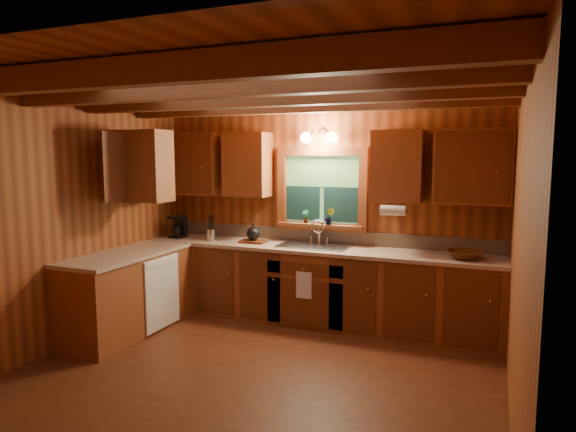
% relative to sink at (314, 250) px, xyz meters
% --- Properties ---
extents(room, '(4.20, 4.20, 4.20)m').
position_rel_sink_xyz_m(room, '(0.00, -1.60, 0.44)').
color(room, '#522714').
rests_on(room, ground).
extents(ceiling_beams, '(4.20, 2.54, 0.18)m').
position_rel_sink_xyz_m(ceiling_beams, '(0.00, -1.60, 1.63)').
color(ceiling_beams, brown).
rests_on(ceiling_beams, room).
extents(base_cabinets, '(4.20, 2.22, 0.86)m').
position_rel_sink_xyz_m(base_cabinets, '(-0.49, -0.32, -0.43)').
color(base_cabinets, brown).
rests_on(base_cabinets, ground).
extents(countertop, '(4.20, 2.24, 0.04)m').
position_rel_sink_xyz_m(countertop, '(-0.48, -0.31, 0.02)').
color(countertop, tan).
rests_on(countertop, base_cabinets).
extents(backsplash, '(4.20, 0.02, 0.16)m').
position_rel_sink_xyz_m(backsplash, '(0.00, 0.28, 0.12)').
color(backsplash, tan).
rests_on(backsplash, room).
extents(dishwasher_panel, '(0.02, 0.60, 0.80)m').
position_rel_sink_xyz_m(dishwasher_panel, '(-1.47, -0.92, -0.43)').
color(dishwasher_panel, white).
rests_on(dishwasher_panel, base_cabinets).
extents(upper_cabinets, '(4.19, 1.77, 0.78)m').
position_rel_sink_xyz_m(upper_cabinets, '(-0.56, -0.18, 0.98)').
color(upper_cabinets, brown).
rests_on(upper_cabinets, room).
extents(window, '(1.12, 0.08, 1.00)m').
position_rel_sink_xyz_m(window, '(0.00, 0.26, 0.67)').
color(window, brown).
rests_on(window, room).
extents(window_sill, '(1.06, 0.14, 0.04)m').
position_rel_sink_xyz_m(window_sill, '(0.00, 0.22, 0.26)').
color(window_sill, brown).
rests_on(window_sill, room).
extents(wall_sconce, '(0.45, 0.21, 0.17)m').
position_rel_sink_xyz_m(wall_sconce, '(0.00, 0.14, 1.31)').
color(wall_sconce, black).
rests_on(wall_sconce, room).
extents(paper_towel_roll, '(0.27, 0.11, 0.11)m').
position_rel_sink_xyz_m(paper_towel_roll, '(0.92, -0.07, 0.51)').
color(paper_towel_roll, white).
rests_on(paper_towel_roll, upper_cabinets).
extents(dish_towel, '(0.18, 0.01, 0.30)m').
position_rel_sink_xyz_m(dish_towel, '(0.00, -0.34, -0.34)').
color(dish_towel, white).
rests_on(dish_towel, base_cabinets).
extents(sink, '(0.82, 0.48, 0.43)m').
position_rel_sink_xyz_m(sink, '(0.00, 0.00, 0.00)').
color(sink, silver).
rests_on(sink, countertop).
extents(coffee_maker, '(0.16, 0.20, 0.28)m').
position_rel_sink_xyz_m(coffee_maker, '(-1.83, -0.05, 0.18)').
color(coffee_maker, black).
rests_on(coffee_maker, countertop).
extents(utensil_crock, '(0.11, 0.11, 0.32)m').
position_rel_sink_xyz_m(utensil_crock, '(-1.35, -0.07, 0.12)').
color(utensil_crock, silver).
rests_on(utensil_crock, countertop).
extents(cutting_board, '(0.32, 0.24, 0.03)m').
position_rel_sink_xyz_m(cutting_board, '(-0.77, -0.03, 0.06)').
color(cutting_board, '#572712').
rests_on(cutting_board, countertop).
extents(teakettle, '(0.16, 0.16, 0.21)m').
position_rel_sink_xyz_m(teakettle, '(-0.77, -0.03, 0.15)').
color(teakettle, black).
rests_on(teakettle, cutting_board).
extents(wicker_basket, '(0.37, 0.37, 0.09)m').
position_rel_sink_xyz_m(wicker_basket, '(1.66, -0.07, 0.09)').
color(wicker_basket, '#48230C').
rests_on(wicker_basket, countertop).
extents(potted_plant_left, '(0.09, 0.07, 0.16)m').
position_rel_sink_xyz_m(potted_plant_left, '(-0.19, 0.21, 0.37)').
color(potted_plant_left, '#572712').
rests_on(potted_plant_left, window_sill).
extents(potted_plant_right, '(0.12, 0.10, 0.20)m').
position_rel_sink_xyz_m(potted_plant_right, '(0.13, 0.18, 0.38)').
color(potted_plant_right, '#572712').
rests_on(potted_plant_right, window_sill).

